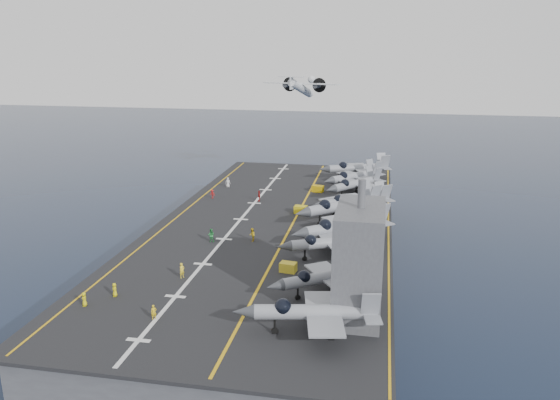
% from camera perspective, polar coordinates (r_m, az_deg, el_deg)
% --- Properties ---
extents(ground, '(500.00, 500.00, 0.00)m').
position_cam_1_polar(ground, '(94.66, -0.45, -8.25)').
color(ground, '#142135').
rests_on(ground, ground).
extents(hull, '(36.00, 90.00, 10.00)m').
position_cam_1_polar(hull, '(92.74, -0.46, -5.42)').
color(hull, '#56595E').
rests_on(hull, ground).
extents(flight_deck, '(38.00, 92.00, 0.40)m').
position_cam_1_polar(flight_deck, '(90.99, -0.47, -2.37)').
color(flight_deck, black).
rests_on(flight_deck, hull).
extents(foul_line, '(0.35, 90.00, 0.02)m').
position_cam_1_polar(foul_line, '(90.42, 1.40, -2.35)').
color(foul_line, gold).
rests_on(foul_line, flight_deck).
extents(landing_centerline, '(0.50, 90.00, 0.02)m').
position_cam_1_polar(landing_centerline, '(92.22, -4.13, -2.02)').
color(landing_centerline, silver).
rests_on(landing_centerline, flight_deck).
extents(deck_edge_port, '(0.25, 90.00, 0.02)m').
position_cam_1_polar(deck_edge_port, '(95.53, -10.53, -1.62)').
color(deck_edge_port, gold).
rests_on(deck_edge_port, flight_deck).
extents(deck_edge_stbd, '(0.25, 90.00, 0.02)m').
position_cam_1_polar(deck_edge_stbd, '(89.37, 11.26, -2.88)').
color(deck_edge_stbd, gold).
rests_on(deck_edge_stbd, flight_deck).
extents(island_superstructure, '(5.00, 10.00, 15.00)m').
position_cam_1_polar(island_superstructure, '(58.60, 8.30, -5.01)').
color(island_superstructure, '#56595E').
rests_on(island_superstructure, flight_deck).
extents(fighter_jet_0, '(16.30, 12.37, 5.12)m').
position_cam_1_polar(fighter_jet_0, '(55.95, 3.73, -11.46)').
color(fighter_jet_0, '#949DA5').
rests_on(fighter_jet_0, flight_deck).
extents(fighter_jet_1, '(15.98, 14.75, 4.62)m').
position_cam_1_polar(fighter_jet_1, '(64.46, 4.89, -7.90)').
color(fighter_jet_1, '#9CA4AE').
rests_on(fighter_jet_1, flight_deck).
extents(fighter_jet_2, '(16.56, 14.24, 4.85)m').
position_cam_1_polar(fighter_jet_2, '(75.09, 5.47, -4.32)').
color(fighter_jet_2, gray).
rests_on(fighter_jet_2, flight_deck).
extents(fighter_jet_3, '(19.34, 18.40, 5.60)m').
position_cam_1_polar(fighter_jet_3, '(80.96, 6.88, -2.58)').
color(fighter_jet_3, gray).
rests_on(fighter_jet_3, flight_deck).
extents(fighter_jet_4, '(19.63, 19.28, 5.74)m').
position_cam_1_polar(fighter_jet_4, '(90.83, 6.55, -0.48)').
color(fighter_jet_4, '#9EA4AD').
rests_on(fighter_jet_4, flight_deck).
extents(fighter_jet_5, '(17.75, 16.12, 5.13)m').
position_cam_1_polar(fighter_jet_5, '(94.89, 7.91, -0.01)').
color(fighter_jet_5, '#9DA6AC').
rests_on(fighter_jet_5, flight_deck).
extents(fighter_jet_6, '(16.51, 17.24, 5.00)m').
position_cam_1_polar(fighter_jet_6, '(107.23, 7.95, 1.79)').
color(fighter_jet_6, '#8D969E').
rests_on(fighter_jet_6, flight_deck).
extents(fighter_jet_7, '(17.18, 17.35, 5.09)m').
position_cam_1_polar(fighter_jet_7, '(113.21, 7.86, 2.56)').
color(fighter_jet_7, '#969FA7').
rests_on(fighter_jet_7, flight_deck).
extents(fighter_jet_8, '(18.29, 15.23, 5.43)m').
position_cam_1_polar(fighter_jet_8, '(120.34, 8.17, 3.42)').
color(fighter_jet_8, gray).
rests_on(fighter_jet_8, flight_deck).
extents(tow_cart_a, '(2.26, 1.65, 1.25)m').
position_cam_1_polar(tow_cart_a, '(70.97, 0.86, -7.03)').
color(tow_cart_a, gold).
rests_on(tow_cart_a, flight_deck).
extents(tow_cart_b, '(2.31, 1.61, 1.32)m').
position_cam_1_polar(tow_cart_b, '(95.23, 2.18, -1.01)').
color(tow_cart_b, gold).
rests_on(tow_cart_b, flight_deck).
extents(tow_cart_c, '(2.43, 1.88, 1.29)m').
position_cam_1_polar(tow_cart_c, '(109.44, 3.97, 1.19)').
color(tow_cart_c, '#C49B09').
rests_on(tow_cart_c, flight_deck).
extents(crew_0, '(0.98, 1.16, 1.64)m').
position_cam_1_polar(crew_0, '(67.12, -16.89, -8.96)').
color(crew_0, yellow).
rests_on(crew_0, flight_deck).
extents(crew_1, '(1.26, 1.42, 1.97)m').
position_cam_1_polar(crew_1, '(70.16, -10.20, -7.26)').
color(crew_1, yellow).
rests_on(crew_1, flight_deck).
extents(crew_2, '(1.37, 1.04, 2.06)m').
position_cam_1_polar(crew_2, '(81.96, -7.22, -3.67)').
color(crew_2, '#288E40').
rests_on(crew_2, flight_deck).
extents(crew_3, '(1.19, 0.95, 1.73)m').
position_cam_1_polar(crew_3, '(105.22, -7.09, 0.63)').
color(crew_3, '#B21919').
rests_on(crew_3, flight_deck).
extents(crew_4, '(1.17, 1.43, 2.04)m').
position_cam_1_polar(crew_4, '(102.59, -2.20, 0.44)').
color(crew_4, '#A61916').
rests_on(crew_4, flight_deck).
extents(crew_5, '(1.41, 1.15, 2.04)m').
position_cam_1_polar(crew_5, '(113.31, -5.47, 1.85)').
color(crew_5, silver).
rests_on(crew_5, flight_deck).
extents(crew_6, '(1.18, 1.08, 1.64)m').
position_cam_1_polar(crew_6, '(60.82, -13.05, -11.35)').
color(crew_6, yellow).
rests_on(crew_6, flight_deck).
extents(crew_7, '(1.04, 1.36, 2.03)m').
position_cam_1_polar(crew_7, '(81.65, -2.93, -3.65)').
color(crew_7, yellow).
rests_on(crew_7, flight_deck).
extents(transport_plane, '(24.38, 19.37, 5.08)m').
position_cam_1_polar(transport_plane, '(150.87, 2.20, 11.59)').
color(transport_plane, silver).
extents(crew_8, '(0.98, 1.16, 1.64)m').
position_cam_1_polar(crew_8, '(65.85, -19.77, -9.73)').
color(crew_8, yellow).
rests_on(crew_8, flight_deck).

